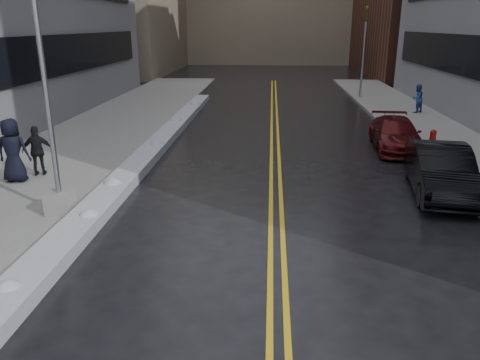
% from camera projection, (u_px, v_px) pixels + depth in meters
% --- Properties ---
extents(ground, '(160.00, 160.00, 0.00)m').
position_uv_depth(ground, '(167.00, 256.00, 10.58)').
color(ground, black).
rests_on(ground, ground).
extents(sidewalk_west, '(5.50, 50.00, 0.15)m').
position_uv_depth(sidewalk_west, '(86.00, 143.00, 20.38)').
color(sidewalk_west, gray).
rests_on(sidewalk_west, ground).
extents(sidewalk_east, '(4.00, 50.00, 0.15)m').
position_uv_depth(sidewalk_east, '(456.00, 149.00, 19.39)').
color(sidewalk_east, gray).
rests_on(sidewalk_east, ground).
extents(lane_line_left, '(0.12, 50.00, 0.01)m').
position_uv_depth(lane_line_left, '(271.00, 148.00, 19.90)').
color(lane_line_left, gold).
rests_on(lane_line_left, ground).
extents(lane_line_right, '(0.12, 50.00, 0.01)m').
position_uv_depth(lane_line_right, '(278.00, 148.00, 19.88)').
color(lane_line_right, gold).
rests_on(lane_line_right, ground).
extents(snow_ridge, '(0.90, 30.00, 0.34)m').
position_uv_depth(snow_ridge, '(148.00, 154.00, 18.25)').
color(snow_ridge, silver).
rests_on(snow_ridge, ground).
extents(lamppost, '(0.65, 0.65, 7.62)m').
position_uv_depth(lamppost, '(50.00, 126.00, 11.88)').
color(lamppost, gray).
rests_on(lamppost, sidewalk_west).
extents(fire_hydrant, '(0.26, 0.26, 0.73)m').
position_uv_depth(fire_hydrant, '(433.00, 137.00, 19.31)').
color(fire_hydrant, maroon).
rests_on(fire_hydrant, sidewalk_east).
extents(traffic_signal, '(0.16, 0.20, 6.00)m').
position_uv_depth(traffic_signal, '(364.00, 49.00, 31.68)').
color(traffic_signal, gray).
rests_on(traffic_signal, sidewalk_east).
extents(pedestrian_c, '(1.03, 0.70, 2.05)m').
position_uv_depth(pedestrian_c, '(13.00, 150.00, 14.86)').
color(pedestrian_c, black).
rests_on(pedestrian_c, sidewalk_west).
extents(pedestrian_d, '(1.06, 0.67, 1.67)m').
position_uv_depth(pedestrian_d, '(38.00, 151.00, 15.56)').
color(pedestrian_d, black).
rests_on(pedestrian_d, sidewalk_west).
extents(pedestrian_east, '(0.98, 0.95, 1.60)m').
position_uv_depth(pedestrian_east, '(417.00, 99.00, 26.73)').
color(pedestrian_east, navy).
rests_on(pedestrian_east, sidewalk_east).
extents(car_black, '(2.20, 4.76, 1.51)m').
position_uv_depth(car_black, '(441.00, 171.00, 14.23)').
color(car_black, black).
rests_on(car_black, ground).
extents(car_maroon, '(2.14, 4.57, 1.29)m').
position_uv_depth(car_maroon, '(396.00, 134.00, 19.41)').
color(car_maroon, '#450B0D').
rests_on(car_maroon, ground).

